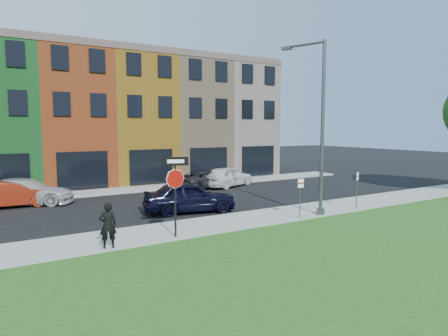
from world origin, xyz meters
TOP-DOWN VIEW (x-y plane):
  - ground at (0.00, 0.00)m, footprint 120.00×120.00m
  - sidewalk_near at (2.00, 3.00)m, footprint 40.00×3.00m
  - sidewalk_far at (-3.00, 15.00)m, footprint 40.00×2.40m
  - rowhouse_block at (-2.50, 21.18)m, footprint 30.00×10.12m
  - stop_sign at (-4.55, 1.94)m, footprint 1.00×0.40m
  - man at (-7.24, 1.90)m, footprint 0.74×0.60m
  - sedan_near at (-1.75, 6.31)m, footprint 4.12×5.69m
  - parked_car_red at (-9.63, 12.69)m, footprint 1.96×4.60m
  - parked_car_silver at (-8.86, 13.10)m, footprint 6.05×6.81m
  - parked_car_dark at (3.13, 13.22)m, footprint 4.03×5.52m
  - parked_car_white at (4.78, 12.92)m, footprint 4.85×5.77m
  - street_lamp at (3.29, 2.09)m, footprint 1.06×2.49m
  - parking_sign_a at (1.98, 1.89)m, footprint 0.32×0.11m
  - parking_sign_b at (5.99, 1.89)m, footprint 0.30×0.17m

SIDE VIEW (x-z plane):
  - ground at x=0.00m, z-range 0.00..0.00m
  - sidewalk_near at x=2.00m, z-range 0.00..0.12m
  - sidewalk_far at x=-3.00m, z-range 0.00..0.12m
  - parked_car_dark at x=3.13m, z-range 0.00..1.29m
  - parked_car_red at x=-9.63m, z-range 0.00..1.47m
  - parked_car_silver at x=-8.86m, z-range 0.00..1.51m
  - parked_car_white at x=4.78m, z-range 0.00..1.55m
  - sedan_near at x=-1.75m, z-range 0.00..1.64m
  - man at x=-7.24m, z-range 0.12..1.79m
  - parking_sign_a at x=1.98m, z-range 0.38..2.33m
  - parking_sign_b at x=5.99m, z-range 0.39..2.43m
  - stop_sign at x=-4.55m, z-range 0.79..3.99m
  - street_lamp at x=3.29m, z-range 0.15..8.68m
  - rowhouse_block at x=-2.50m, z-range -0.01..9.99m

